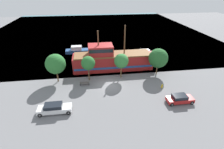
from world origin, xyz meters
name	(u,v)px	position (x,y,z in m)	size (l,w,h in m)	color
ground_plane	(109,85)	(0.00, 0.00, 0.00)	(160.00, 160.00, 0.00)	slate
water_surface	(96,30)	(0.00, 44.00, 0.00)	(80.00, 80.00, 0.00)	teal
pirate_ship	(112,60)	(1.53, 7.32, 2.08)	(18.48, 4.59, 9.48)	#A31E1E
moored_boat_dockside	(78,50)	(-6.25, 18.37, 0.69)	(6.97, 2.23, 1.86)	navy
moored_boat_outer	(146,54)	(11.34, 13.45, 0.63)	(6.19, 1.92, 1.73)	#B7B2A8
parked_car_curb_front	(54,108)	(-8.89, -6.50, 0.73)	(4.91, 1.78, 1.47)	white
parked_car_curb_mid	(180,99)	(10.58, -6.75, 0.68)	(4.22, 1.79, 1.38)	#B21E1E
fire_hydrant	(162,86)	(9.47, -2.24, 0.41)	(0.42, 0.25, 0.76)	yellow
bench_promenade_east	(85,83)	(-4.51, 0.67, 0.44)	(1.72, 0.45, 0.85)	#4C4742
tree_row_east	(56,64)	(-9.63, 2.89, 3.71)	(3.75, 3.75, 5.59)	brown
tree_row_mideast	(88,63)	(-3.62, 2.70, 3.58)	(2.67, 2.67, 4.94)	brown
tree_row_midwest	(121,61)	(2.79, 2.79, 3.62)	(2.83, 2.83, 5.05)	brown
tree_row_west	(158,58)	(10.42, 3.17, 3.61)	(3.89, 3.89, 5.57)	brown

